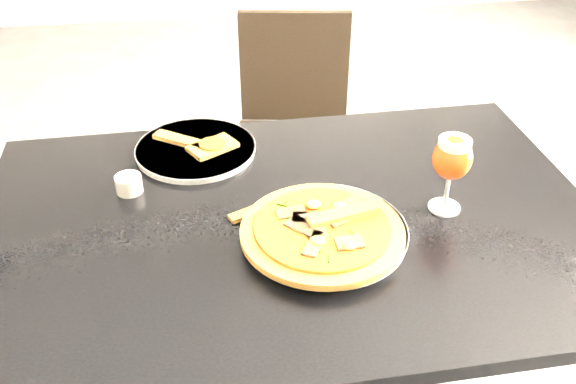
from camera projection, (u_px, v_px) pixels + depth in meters
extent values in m
plane|color=#49494B|center=(307.00, 348.00, 1.95)|extent=(6.00, 6.00, 0.00)
cube|color=black|center=(291.00, 224.00, 1.25)|extent=(1.21, 0.82, 0.03)
cylinder|color=black|center=(64.00, 282.00, 1.66)|extent=(0.05, 0.05, 0.72)
cylinder|color=black|center=(459.00, 238.00, 1.81)|extent=(0.05, 0.05, 0.72)
cube|color=black|center=(294.00, 152.00, 2.11)|extent=(0.43, 0.43, 0.04)
cylinder|color=black|center=(246.00, 231.00, 2.11)|extent=(0.03, 0.03, 0.39)
cylinder|color=black|center=(340.00, 232.00, 2.10)|extent=(0.03, 0.03, 0.39)
cylinder|color=black|center=(252.00, 180.00, 2.36)|extent=(0.03, 0.03, 0.39)
cylinder|color=black|center=(335.00, 181.00, 2.35)|extent=(0.03, 0.03, 0.39)
cube|color=black|center=(294.00, 68.00, 2.12)|extent=(0.36, 0.09, 0.38)
cylinder|color=silver|center=(326.00, 232.00, 1.19)|extent=(0.36, 0.36, 0.02)
cylinder|color=brown|center=(322.00, 232.00, 1.17)|extent=(0.30, 0.30, 0.01)
cylinder|color=#C43910|center=(322.00, 228.00, 1.16)|extent=(0.25, 0.25, 0.01)
cube|color=#49331F|center=(340.00, 224.00, 1.16)|extent=(0.06, 0.03, 0.00)
cube|color=#49331F|center=(336.00, 210.00, 1.20)|extent=(0.06, 0.07, 0.00)
cube|color=#49331F|center=(306.00, 203.00, 1.22)|extent=(0.04, 0.07, 0.00)
cube|color=#49331F|center=(305.00, 222.00, 1.17)|extent=(0.07, 0.05, 0.00)
cube|color=#49331F|center=(298.00, 236.00, 1.13)|extent=(0.07, 0.05, 0.00)
cube|color=#49331F|center=(321.00, 252.00, 1.10)|extent=(0.04, 0.07, 0.00)
cube|color=#49331F|center=(336.00, 233.00, 1.14)|extent=(0.06, 0.07, 0.00)
ellipsoid|color=#E6E64A|center=(332.00, 220.00, 1.17)|extent=(0.03, 0.03, 0.01)
ellipsoid|color=#E6E64A|center=(308.00, 201.00, 1.22)|extent=(0.03, 0.03, 0.01)
ellipsoid|color=#E6E64A|center=(311.00, 224.00, 1.16)|extent=(0.03, 0.03, 0.01)
ellipsoid|color=#E6E64A|center=(312.00, 250.00, 1.10)|extent=(0.03, 0.03, 0.01)
ellipsoid|color=#E6E64A|center=(333.00, 228.00, 1.15)|extent=(0.03, 0.03, 0.01)
cube|color=#1C480C|center=(324.00, 221.00, 1.17)|extent=(0.01, 0.02, 0.00)
cube|color=#1C480C|center=(310.00, 212.00, 1.19)|extent=(0.01, 0.02, 0.00)
cube|color=#1C480C|center=(282.00, 216.00, 1.19)|extent=(0.02, 0.01, 0.00)
cube|color=#1C480C|center=(306.00, 229.00, 1.15)|extent=(0.02, 0.01, 0.00)
cube|color=#1C480C|center=(304.00, 245.00, 1.11)|extent=(0.02, 0.02, 0.00)
cube|color=#1C480C|center=(324.00, 231.00, 1.15)|extent=(0.00, 0.02, 0.00)
cube|color=#1C480C|center=(343.00, 237.00, 1.13)|extent=(0.02, 0.02, 0.00)
cube|color=#1C480C|center=(367.00, 227.00, 1.16)|extent=(0.02, 0.01, 0.00)
cube|color=#1C480C|center=(336.00, 219.00, 1.18)|extent=(0.02, 0.01, 0.00)
cube|color=brown|center=(345.00, 215.00, 1.18)|extent=(0.14, 0.06, 0.01)
cylinder|color=silver|center=(196.00, 149.00, 1.44)|extent=(0.28, 0.28, 0.01)
cube|color=brown|center=(179.00, 140.00, 1.45)|extent=(0.12, 0.10, 0.01)
cube|color=brown|center=(213.00, 147.00, 1.42)|extent=(0.12, 0.11, 0.01)
cylinder|color=#C43910|center=(212.00, 144.00, 1.42)|extent=(0.06, 0.06, 0.00)
cube|color=brown|center=(254.00, 211.00, 1.25)|extent=(0.11, 0.07, 0.01)
cylinder|color=beige|center=(129.00, 184.00, 1.30)|extent=(0.05, 0.05, 0.04)
cylinder|color=gold|center=(128.00, 179.00, 1.30)|extent=(0.05, 0.05, 0.01)
cylinder|color=#B8BDC2|center=(444.00, 207.00, 1.27)|extent=(0.06, 0.06, 0.00)
cylinder|color=#B8BDC2|center=(447.00, 192.00, 1.24)|extent=(0.01, 0.01, 0.07)
ellipsoid|color=#98320E|center=(452.00, 158.00, 1.20)|extent=(0.08, 0.08, 0.09)
cylinder|color=white|center=(455.00, 143.00, 1.18)|extent=(0.06, 0.06, 0.01)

